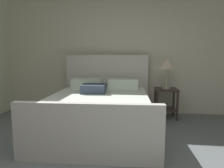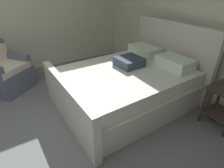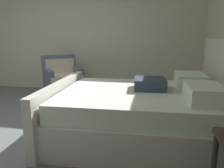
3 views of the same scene
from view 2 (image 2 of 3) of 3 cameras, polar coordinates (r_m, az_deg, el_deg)
The scene contains 3 objects.
wall_back at distance 3.46m, azimuth 26.95°, elevation 18.42°, with size 5.35×0.12×2.76m, color silver.
bed at distance 3.10m, azimuth 5.36°, elevation 0.15°, with size 1.80×2.22×1.26m.
armchair at distance 4.04m, azimuth -30.70°, elevation 3.01°, with size 1.02×1.02×0.90m.
Camera 2 is at (1.86, 0.40, 1.86)m, focal length 29.28 mm.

